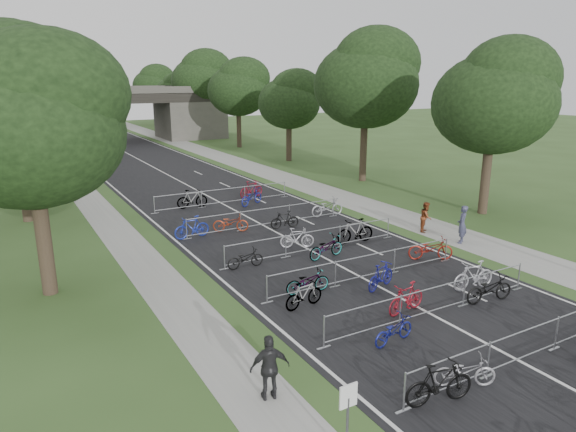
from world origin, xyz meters
The scene contains 47 objects.
road centered at (0.00, 50.00, 0.01)m, with size 11.00×140.00×0.01m, color black.
sidewalk_right centered at (8.00, 50.00, 0.01)m, with size 3.00×140.00×0.01m, color gray.
sidewalk_left centered at (-7.50, 50.00, 0.01)m, with size 2.00×140.00×0.01m, color gray.
lane_markings centered at (0.00, 50.00, 0.00)m, with size 0.12×140.00×0.00m, color silver.
overpass_bridge centered at (0.00, 65.00, 3.53)m, with size 31.00×8.00×7.05m.
park_sign centered at (-6.80, 3.00, 1.27)m, with size 0.45×0.06×1.83m.
tree_left_0 centered at (-11.39, 15.93, 6.49)m, with size 6.72×6.72×10.25m.
tree_right_0 centered at (13.11, 15.93, 6.92)m, with size 7.17×7.17×10.93m.
tree_left_1 centered at (-11.39, 27.93, 7.30)m, with size 7.56×7.56×11.53m.
tree_right_1 centered at (13.11, 27.93, 7.90)m, with size 8.18×8.18×12.47m.
tree_left_2 centered at (-11.39, 39.93, 8.12)m, with size 8.40×8.40×12.81m.
tree_right_2 centered at (13.11, 39.93, 5.95)m, with size 6.16×6.16×9.39m.
tree_left_3 centered at (-11.39, 51.93, 6.49)m, with size 6.72×6.72×10.25m.
tree_right_3 centered at (13.11, 51.93, 6.92)m, with size 7.17×7.17×10.93m.
tree_right_4 centered at (13.11, 63.93, 7.90)m, with size 8.18×8.18×12.47m.
tree_right_5 centered at (13.11, 75.93, 5.95)m, with size 6.16×6.16×9.39m.
tree_right_6 centered at (13.11, 87.93, 6.92)m, with size 7.17×7.17×10.93m.
barrier_row_1 centered at (0.00, 3.60, 0.55)m, with size 9.70×0.08×1.10m.
barrier_row_2 centered at (0.00, 7.20, 0.55)m, with size 9.70×0.08×1.10m.
barrier_row_3 centered at (0.00, 11.00, 0.55)m, with size 9.70×0.08×1.10m.
barrier_row_4 centered at (0.00, 15.00, 0.55)m, with size 9.70×0.08×1.10m.
barrier_row_5 centered at (0.00, 20.00, 0.55)m, with size 9.70×0.08×1.10m.
barrier_row_6 centered at (0.00, 26.00, 0.55)m, with size 9.70×0.08×1.10m.
bike_4 centered at (-3.62, 3.39, 0.59)m, with size 0.55×1.95×1.17m, color black.
bike_5 centered at (-2.43, 3.62, 0.44)m, with size 0.59×1.69×0.89m, color #AAA9B1.
bike_8 centered at (-2.53, 6.37, 0.44)m, with size 0.58×1.67×0.88m, color navy.
bike_9 centered at (-0.69, 7.82, 0.55)m, with size 0.52×1.85×1.11m, color maroon.
bike_10 centered at (2.60, 6.97, 0.53)m, with size 0.70×2.02×1.06m, color black.
bike_11 centered at (3.04, 8.08, 0.58)m, with size 0.55×1.93×1.16m, color #B0B0B8.
bike_12 centered at (-3.63, 9.97, 0.51)m, with size 0.48×1.68×1.01m, color #A7AAB0.
bike_13 centered at (-2.83, 11.01, 0.48)m, with size 0.64×1.84×0.96m, color #A7AAB0.
bike_14 centered at (-0.07, 9.95, 0.53)m, with size 0.50×1.77×1.06m, color navy.
bike_15 centered at (4.07, 11.43, 0.53)m, with size 0.71×2.03×1.07m, color maroon.
bike_16 centered at (-3.75, 14.69, 0.44)m, with size 0.58×1.67×0.88m, color black.
bike_17 centered at (-0.36, 15.94, 0.51)m, with size 0.48×1.69×1.02m, color #B4B3BB.
bike_18 centered at (0.04, 14.00, 0.53)m, with size 0.70×2.01×1.06m, color #A7AAB0.
bike_19 centered at (2.60, 15.18, 0.62)m, with size 0.58×2.06×1.24m, color #A7AAB0.
bike_20 centered at (-4.30, 20.04, 0.58)m, with size 0.55×1.94×1.17m, color #1C2E9E.
bike_21 centered at (-2.08, 20.10, 0.50)m, with size 0.67×1.92×1.01m, color #9D3216.
bike_22 centered at (0.76, 19.17, 0.50)m, with size 0.47×1.65×0.99m, color black.
bike_23 centered at (4.30, 20.23, 0.55)m, with size 0.74×2.11×1.11m, color #A2A2A9.
bike_25 centered at (-2.10, 26.17, 0.60)m, with size 0.56×2.00×1.20m, color #A7AAB0.
bike_26 centered at (1.54, 25.00, 0.55)m, with size 0.73×2.10×1.10m, color navy.
bike_27 centered at (2.51, 27.01, 0.59)m, with size 0.56×1.98×1.19m, color maroon.
pedestrian_a centered at (7.26, 12.51, 0.97)m, with size 0.70×0.46×1.93m, color #393B56.
pedestrian_b centered at (7.10, 14.85, 0.82)m, with size 0.80×0.62×1.65m, color brown.
pedestrian_c centered at (-7.25, 5.74, 0.90)m, with size 1.05×0.44×1.79m, color #262528.
Camera 1 is at (-12.66, -4.64, 8.10)m, focal length 32.00 mm.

